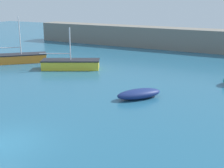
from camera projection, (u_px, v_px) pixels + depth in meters
ground_plane at (4, 146)px, 15.83m from camera, size 120.00×120.00×0.20m
harbor_breakwater at (182, 39)px, 43.40m from camera, size 46.44×3.29×2.94m
sailboat_twin_hulled at (71, 64)px, 32.00m from camera, size 6.10×4.43×4.24m
sailboat_short_mast at (21, 58)px, 35.05m from camera, size 5.21×5.08×5.12m
rowboat_blue_near at (139, 94)px, 22.75m from camera, size 3.17×3.51×0.71m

